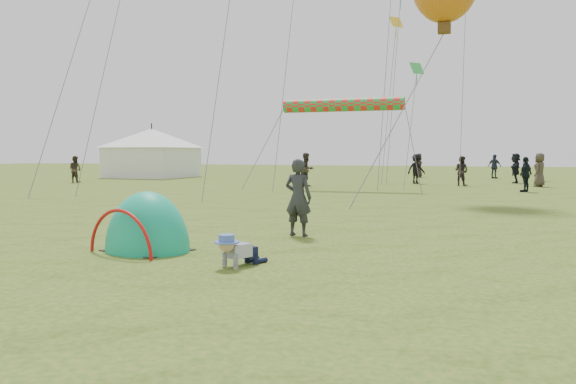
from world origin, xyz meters
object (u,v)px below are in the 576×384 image
(popup_tent, at_px, (148,251))
(standing_adult, at_px, (298,198))
(crawling_toddler, at_px, (236,250))
(event_marquee, at_px, (152,151))

(popup_tent, bearing_deg, standing_adult, 68.08)
(popup_tent, xyz_separation_m, standing_adult, (2.03, 2.60, 0.82))
(crawling_toddler, xyz_separation_m, event_marquee, (-18.91, 27.42, 1.62))
(event_marquee, bearing_deg, standing_adult, -49.35)
(crawling_toddler, height_order, event_marquee, event_marquee)
(popup_tent, distance_m, event_marquee, 31.54)
(standing_adult, bearing_deg, popup_tent, 59.82)
(popup_tent, relative_size, standing_adult, 1.31)
(crawling_toddler, relative_size, standing_adult, 0.43)
(crawling_toddler, height_order, standing_adult, standing_adult)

